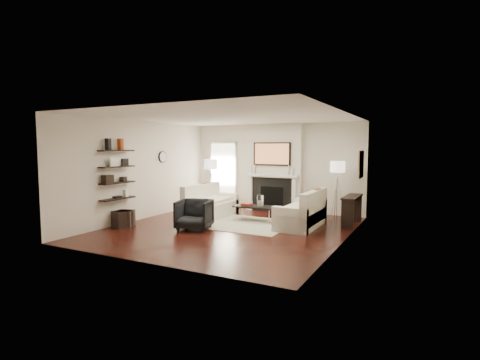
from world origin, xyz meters
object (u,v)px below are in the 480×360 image
at_px(coffee_table, 255,207).
at_px(armchair, 194,213).
at_px(lamp_left_shade, 211,164).
at_px(ottoman_near, 125,218).
at_px(loveseat_right_base, 301,218).
at_px(loveseat_left_base, 211,210).
at_px(lamp_right_shade, 338,167).

distance_m(coffee_table, armchair, 1.81).
distance_m(lamp_left_shade, ottoman_near, 3.41).
bearing_deg(loveseat_right_base, loveseat_left_base, 178.66).
bearing_deg(coffee_table, loveseat_right_base, -3.04).
relative_size(coffee_table, ottoman_near, 2.75).
height_order(armchair, lamp_left_shade, lamp_left_shade).
distance_m(loveseat_right_base, armchair, 2.66).
relative_size(lamp_right_shade, ottoman_near, 1.00).
height_order(armchair, lamp_right_shade, lamp_right_shade).
bearing_deg(loveseat_left_base, ottoman_near, -121.51).
bearing_deg(coffee_table, loveseat_left_base, -179.75).
distance_m(coffee_table, ottoman_near, 3.36).
distance_m(loveseat_right_base, lamp_right_shade, 1.94).
xyz_separation_m(loveseat_left_base, ottoman_near, (-1.26, -2.06, -0.01)).
xyz_separation_m(loveseat_right_base, lamp_right_shade, (0.57, 1.38, 1.24)).
bearing_deg(lamp_left_shade, coffee_table, -27.17).
relative_size(loveseat_right_base, ottoman_near, 4.50).
height_order(loveseat_left_base, coffee_table, same).
distance_m(coffee_table, lamp_left_shade, 2.51).
relative_size(loveseat_left_base, ottoman_near, 4.50).
distance_m(loveseat_left_base, loveseat_right_base, 2.68).
bearing_deg(ottoman_near, loveseat_right_base, 26.86).
bearing_deg(loveseat_right_base, ottoman_near, -153.14).
bearing_deg(lamp_left_shade, ottoman_near, -101.28).
height_order(armchair, ottoman_near, armchair).
distance_m(loveseat_left_base, armchair, 1.66).
xyz_separation_m(loveseat_left_base, lamp_left_shade, (-0.64, 1.05, 1.24)).
relative_size(armchair, lamp_left_shade, 2.00).
height_order(lamp_left_shade, ottoman_near, lamp_left_shade).
relative_size(coffee_table, lamp_left_shade, 2.75).
distance_m(armchair, ottoman_near, 1.84).
xyz_separation_m(loveseat_right_base, coffee_table, (-1.30, 0.07, 0.19)).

